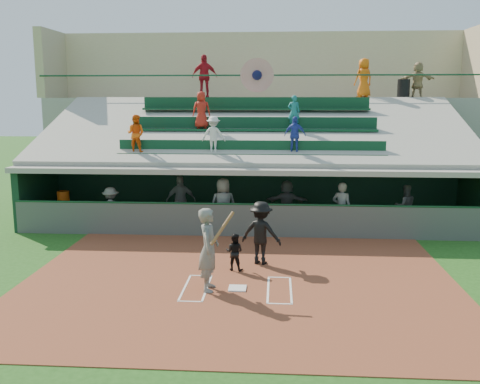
# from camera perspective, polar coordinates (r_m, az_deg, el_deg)

# --- Properties ---
(ground) EXTENTS (100.00, 100.00, 0.00)m
(ground) POSITION_cam_1_polar(r_m,az_deg,el_deg) (13.27, -0.27, -10.36)
(ground) COLOR #1D4C15
(ground) RESTS_ON ground
(dirt_slab) EXTENTS (11.00, 9.00, 0.02)m
(dirt_slab) POSITION_cam_1_polar(r_m,az_deg,el_deg) (13.73, -0.12, -9.59)
(dirt_slab) COLOR brown
(dirt_slab) RESTS_ON ground
(home_plate) EXTENTS (0.43, 0.43, 0.03)m
(home_plate) POSITION_cam_1_polar(r_m,az_deg,el_deg) (13.26, -0.27, -10.22)
(home_plate) COLOR white
(home_plate) RESTS_ON dirt_slab
(batters_box_chalk) EXTENTS (2.65, 1.85, 0.01)m
(batters_box_chalk) POSITION_cam_1_polar(r_m,az_deg,el_deg) (13.26, -0.27, -10.27)
(batters_box_chalk) COLOR silver
(batters_box_chalk) RESTS_ON dirt_slab
(dugout_floor) EXTENTS (16.00, 3.50, 0.04)m
(dugout_floor) POSITION_cam_1_polar(r_m,az_deg,el_deg) (19.72, 1.17, -3.45)
(dugout_floor) COLOR gray
(dugout_floor) RESTS_ON ground
(concourse_slab) EXTENTS (20.00, 3.00, 4.60)m
(concourse_slab) POSITION_cam_1_polar(r_m,az_deg,el_deg) (26.02, 1.91, 4.93)
(concourse_slab) COLOR gray
(concourse_slab) RESTS_ON ground
(grandstand) EXTENTS (20.40, 10.40, 7.80)m
(grandstand) POSITION_cam_1_polar(r_m,az_deg,el_deg) (23.05, 1.62, 4.17)
(grandstand) COLOR #4F544F
(grandstand) RESTS_ON ground
(batter_at_plate) EXTENTS (0.88, 0.80, 2.03)m
(batter_at_plate) POSITION_cam_1_polar(r_m,az_deg,el_deg) (12.91, -3.36, -6.11)
(batter_at_plate) COLOR #5A5C57
(batter_at_plate) RESTS_ON dirt_slab
(catcher) EXTENTS (0.57, 0.49, 1.01)m
(catcher) POSITION_cam_1_polar(r_m,az_deg,el_deg) (14.47, -0.60, -6.41)
(catcher) COLOR black
(catcher) RESTS_ON dirt_slab
(home_umpire) EXTENTS (1.28, 0.95, 1.77)m
(home_umpire) POSITION_cam_1_polar(r_m,az_deg,el_deg) (14.95, 2.25, -4.36)
(home_umpire) COLOR black
(home_umpire) RESTS_ON dirt_slab
(dugout_bench) EXTENTS (14.92, 2.94, 0.45)m
(dugout_bench) POSITION_cam_1_polar(r_m,az_deg,el_deg) (20.97, 1.38, -1.94)
(dugout_bench) COLOR olive
(dugout_bench) RESTS_ON dugout_floor
(white_table) EXTENTS (0.98, 0.80, 0.77)m
(white_table) POSITION_cam_1_polar(r_m,az_deg,el_deg) (20.74, -18.28, -2.14)
(white_table) COLOR silver
(white_table) RESTS_ON dugout_floor
(water_cooler) EXTENTS (0.43, 0.43, 0.43)m
(water_cooler) POSITION_cam_1_polar(r_m,az_deg,el_deg) (20.62, -18.33, -0.51)
(water_cooler) COLOR #CD4B0C
(water_cooler) RESTS_ON white_table
(dugout_player_a) EXTENTS (1.09, 0.75, 1.55)m
(dugout_player_a) POSITION_cam_1_polar(r_m,az_deg,el_deg) (18.99, -13.60, -1.81)
(dugout_player_a) COLOR #535550
(dugout_player_a) RESTS_ON dugout_floor
(dugout_player_b) EXTENTS (1.13, 0.65, 1.81)m
(dugout_player_b) POSITION_cam_1_polar(r_m,az_deg,el_deg) (19.46, -6.32, -0.90)
(dugout_player_b) COLOR #5F635D
(dugout_player_b) RESTS_ON dugout_floor
(dugout_player_c) EXTENTS (1.05, 0.85, 1.87)m
(dugout_player_c) POSITION_cam_1_polar(r_m,az_deg,el_deg) (18.42, -1.80, -1.39)
(dugout_player_c) COLOR #5A5D58
(dugout_player_c) RESTS_ON dugout_floor
(dugout_player_d) EXTENTS (1.53, 0.53, 1.64)m
(dugout_player_d) POSITION_cam_1_polar(r_m,az_deg,el_deg) (19.55, 5.01, -1.09)
(dugout_player_d) COLOR #51544F
(dugout_player_d) RESTS_ON dugout_floor
(dugout_player_e) EXTENTS (0.76, 0.64, 1.78)m
(dugout_player_e) POSITION_cam_1_polar(r_m,az_deg,el_deg) (18.40, 10.79, -1.71)
(dugout_player_e) COLOR #60625C
(dugout_player_e) RESTS_ON dugout_floor
(dugout_player_f) EXTENTS (0.80, 0.64, 1.55)m
(dugout_player_f) POSITION_cam_1_polar(r_m,az_deg,el_deg) (19.82, 17.20, -1.48)
(dugout_player_f) COLOR #585B56
(dugout_player_f) RESTS_ON dugout_floor
(trash_bin) EXTENTS (0.54, 0.54, 0.81)m
(trash_bin) POSITION_cam_1_polar(r_m,az_deg,el_deg) (25.25, 17.04, 10.50)
(trash_bin) COLOR black
(trash_bin) RESTS_ON concourse_slab
(concourse_staff_a) EXTENTS (1.24, 0.69, 1.99)m
(concourse_staff_a) POSITION_cam_1_polar(r_m,az_deg,el_deg) (25.60, -3.80, 12.22)
(concourse_staff_a) COLOR #A5121D
(concourse_staff_a) RESTS_ON concourse_slab
(concourse_staff_b) EXTENTS (1.01, 0.86, 1.75)m
(concourse_staff_b) POSITION_cam_1_polar(r_m,az_deg,el_deg) (25.01, 13.05, 11.75)
(concourse_staff_b) COLOR #DB5F0C
(concourse_staff_b) RESTS_ON concourse_slab
(concourse_staff_c) EXTENTS (1.53, 0.71, 1.59)m
(concourse_staff_c) POSITION_cam_1_polar(r_m,az_deg,el_deg) (25.66, 18.42, 11.28)
(concourse_staff_c) COLOR tan
(concourse_staff_c) RESTS_ON concourse_slab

